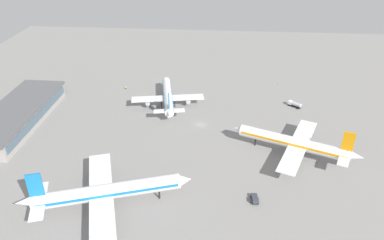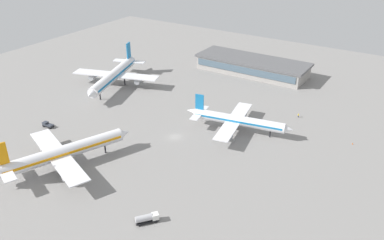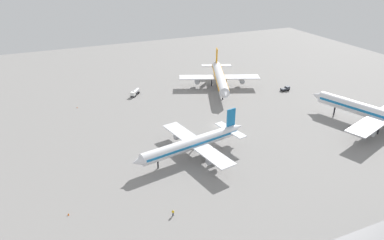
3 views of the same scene
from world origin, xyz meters
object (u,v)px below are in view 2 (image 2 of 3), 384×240
at_px(airplane_taxiing, 237,120).
at_px(airplane_distant, 114,75).
at_px(pushback_tractor, 48,125).
at_px(airplane_at_gate, 62,153).
at_px(fuel_truck, 147,218).
at_px(safety_cone_mid_apron, 353,144).
at_px(ground_crew_worker, 298,115).

height_order(airplane_taxiing, airplane_distant, airplane_distant).
relative_size(airplane_taxiing, pushback_tractor, 9.19).
bearing_deg(pushback_tractor, airplane_at_gate, 145.32).
height_order(airplane_taxiing, fuel_truck, airplane_taxiing).
bearing_deg(airplane_distant, safety_cone_mid_apron, 74.19).
bearing_deg(airplane_distant, airplane_taxiing, 64.52).
height_order(fuel_truck, ground_crew_worker, fuel_truck).
bearing_deg(airplane_taxiing, fuel_truck, -97.54).
height_order(airplane_distant, safety_cone_mid_apron, airplane_distant).
height_order(fuel_truck, pushback_tractor, fuel_truck).
xyz_separation_m(airplane_at_gate, safety_cone_mid_apron, (-76.60, -65.84, -5.04)).
bearing_deg(airplane_distant, airplane_at_gate, 10.09).
distance_m(fuel_truck, ground_crew_worker, 84.05).
height_order(pushback_tractor, ground_crew_worker, pushback_tractor).
bearing_deg(safety_cone_mid_apron, airplane_distant, 2.46).
bearing_deg(pushback_tractor, ground_crew_worker, -147.05).
relative_size(airplane_at_gate, ground_crew_worker, 27.61).
bearing_deg(airplane_at_gate, airplane_taxiing, -13.22).
xyz_separation_m(ground_crew_worker, safety_cone_mid_apron, (-23.94, 10.46, -0.55)).
height_order(airplane_distant, pushback_tractor, airplane_distant).
distance_m(airplane_at_gate, safety_cone_mid_apron, 101.13).
height_order(airplane_at_gate, safety_cone_mid_apron, airplane_at_gate).
xyz_separation_m(airplane_distant, fuel_truck, (-72.82, 67.91, -4.42)).
bearing_deg(ground_crew_worker, pushback_tractor, -18.21).
relative_size(airplane_at_gate, airplane_taxiing, 1.11).
distance_m(pushback_tractor, safety_cone_mid_apron, 114.99).
bearing_deg(airplane_at_gate, safety_cone_mid_apron, -27.41).
relative_size(pushback_tractor, ground_crew_worker, 2.71).
distance_m(airplane_at_gate, pushback_tractor, 31.52).
xyz_separation_m(airplane_at_gate, pushback_tractor, (26.93, -15.79, -4.37)).
distance_m(fuel_truck, pushback_tractor, 70.47).
xyz_separation_m(airplane_at_gate, airplane_distant, (33.00, -61.14, 0.47)).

